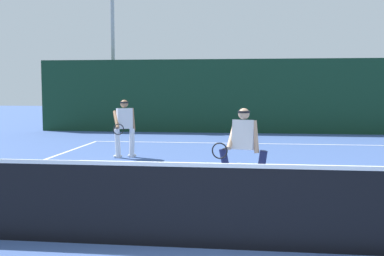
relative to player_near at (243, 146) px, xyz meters
name	(u,v)px	position (x,y,z in m)	size (l,w,h in m)	color
ground_plane	(227,249)	(-0.14, -3.18, -0.85)	(80.00, 80.00, 0.00)	#3F5A98
court_line_baseline_far	(242,143)	(-0.14, 7.39, -0.84)	(10.30, 0.10, 0.01)	white
court_line_service	(239,164)	(-0.14, 3.11, -0.84)	(8.40, 0.10, 0.01)	white
court_line_centre	(235,190)	(-0.14, 0.02, -0.84)	(0.10, 6.40, 0.01)	white
tennis_net	(227,206)	(-0.14, -3.18, -0.31)	(11.28, 0.09, 1.11)	#1E4723
player_near	(243,146)	(0.00, 0.00, 0.00)	(1.01, 0.85, 1.55)	#1E234C
player_far	(124,126)	(-3.27, 3.75, 0.02)	(0.68, 0.93, 1.58)	silver
tennis_ball_extra	(245,171)	(0.03, 1.88, -0.81)	(0.07, 0.07, 0.07)	#D1E033
back_fence_windscreen	(243,96)	(-0.14, 11.05, 0.70)	(17.62, 0.12, 3.09)	#133421
light_pole	(113,33)	(-6.11, 12.35, 3.51)	(0.55, 0.44, 7.06)	#9EA39E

